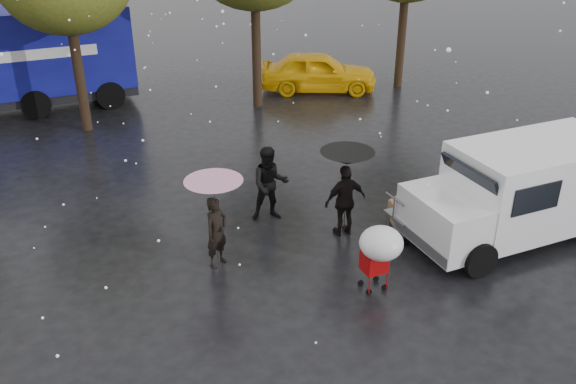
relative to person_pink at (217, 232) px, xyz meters
name	(u,v)px	position (x,y,z in m)	size (l,w,h in m)	color
ground	(317,258)	(2.02, -0.66, -0.78)	(90.00, 90.00, 0.00)	black
person_pink	(217,232)	(0.00, 0.00, 0.00)	(0.57, 0.37, 1.56)	black
person_middle	(270,184)	(1.76, 1.38, 0.14)	(0.89, 0.69, 1.83)	black
person_black	(345,201)	(3.04, 0.03, 0.08)	(1.00, 0.42, 1.71)	black
umbrella_pink	(214,187)	(0.00, 0.00, 1.03)	(1.19, 1.19, 1.96)	#4C4C4C
umbrella_black	(347,158)	(3.04, 0.03, 1.12)	(1.20, 1.20, 2.05)	#4C4C4C
vendor_cart	(425,205)	(4.71, -0.67, -0.05)	(1.52, 0.80, 1.27)	slate
shopping_cart	(380,246)	(2.55, -2.24, 0.29)	(0.84, 0.84, 1.46)	#B70A0C
white_van	(521,190)	(6.56, -1.60, 0.38)	(4.91, 2.18, 2.20)	white
blue_truck	(17,61)	(-3.23, 12.30, 0.98)	(8.30, 2.60, 3.50)	#0D0D69
box_ground_near	(404,213)	(4.57, -0.09, -0.53)	(0.56, 0.45, 0.51)	brown
box_ground_far	(399,206)	(4.75, 0.36, -0.59)	(0.47, 0.37, 0.37)	brown
yellow_taxi	(318,72)	(7.32, 10.06, -0.02)	(1.79, 4.45, 1.52)	yellow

